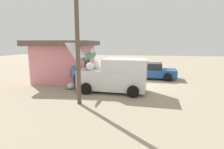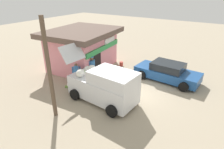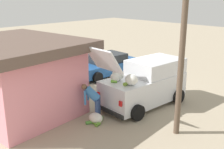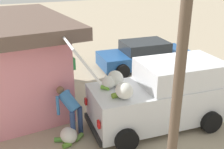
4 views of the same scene
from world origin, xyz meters
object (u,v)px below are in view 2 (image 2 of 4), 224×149
object	(u,v)px
unloaded_banana_pile	(71,84)
parked_sedan	(167,72)
delivery_van	(104,86)
paint_bucket	(121,64)
storefront_bar	(83,48)
customer_bending	(76,73)
vendor_standing	(92,67)

from	to	relation	value
unloaded_banana_pile	parked_sedan	bearing A→B (deg)	-48.20
delivery_van	parked_sedan	bearing A→B (deg)	-24.57
paint_bucket	storefront_bar	bearing A→B (deg)	126.70
unloaded_banana_pile	paint_bucket	distance (m)	5.05
customer_bending	paint_bucket	bearing A→B (deg)	-9.28
parked_sedan	vendor_standing	distance (m)	5.25
parked_sedan	unloaded_banana_pile	world-z (taller)	parked_sedan
storefront_bar	customer_bending	xyz separation A→B (m)	(-2.74, -1.75, -0.72)
delivery_van	storefront_bar	bearing A→B (deg)	53.19
unloaded_banana_pile	paint_bucket	size ratio (longest dim) A/B	2.32
parked_sedan	vendor_standing	xyz separation A→B (m)	(-2.77, 4.45, 0.38)
storefront_bar	paint_bucket	xyz separation A→B (m)	(1.86, -2.50, -1.42)
delivery_van	parked_sedan	xyz separation A→B (m)	(4.63, -2.12, -0.39)
delivery_van	customer_bending	world-z (taller)	delivery_van
paint_bucket	unloaded_banana_pile	bearing A→B (deg)	169.30
vendor_standing	unloaded_banana_pile	distance (m)	1.92
customer_bending	paint_bucket	size ratio (longest dim) A/B	3.92
customer_bending	unloaded_banana_pile	xyz separation A→B (m)	(-0.36, 0.19, -0.70)
customer_bending	unloaded_banana_pile	world-z (taller)	customer_bending
storefront_bar	delivery_van	bearing A→B (deg)	-126.81
parked_sedan	paint_bucket	distance (m)	4.08
parked_sedan	vendor_standing	world-z (taller)	vendor_standing
delivery_van	customer_bending	distance (m)	2.71
delivery_van	unloaded_banana_pile	size ratio (longest dim) A/B	5.54
parked_sedan	delivery_van	bearing A→B (deg)	155.43
storefront_bar	unloaded_banana_pile	world-z (taller)	storefront_bar
parked_sedan	customer_bending	size ratio (longest dim) A/B	3.13
parked_sedan	unloaded_banana_pile	bearing A→B (deg)	131.80
storefront_bar	customer_bending	bearing A→B (deg)	-147.40
delivery_van	paint_bucket	xyz separation A→B (m)	(5.16, 1.90, -0.81)
parked_sedan	customer_bending	bearing A→B (deg)	130.48
vendor_standing	delivery_van	bearing A→B (deg)	-128.66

